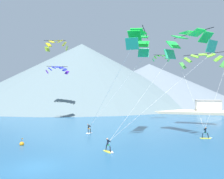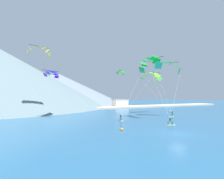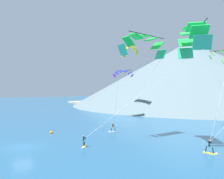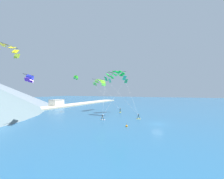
{
  "view_description": "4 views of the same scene",
  "coord_description": "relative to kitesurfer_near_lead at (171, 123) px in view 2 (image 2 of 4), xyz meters",
  "views": [
    {
      "loc": [
        11.87,
        -17.18,
        6.81
      ],
      "look_at": [
        2.54,
        17.06,
        7.1
      ],
      "focal_mm": 35.0,
      "sensor_mm": 36.0,
      "label": 1
    },
    {
      "loc": [
        -22.03,
        -19.68,
        5.98
      ],
      "look_at": [
        -3.18,
        16.1,
        7.42
      ],
      "focal_mm": 28.0,
      "sensor_mm": 36.0,
      "label": 2
    },
    {
      "loc": [
        30.06,
        -8.23,
        7.55
      ],
      "look_at": [
        -1.72,
        16.14,
        7.61
      ],
      "focal_mm": 35.0,
      "sensor_mm": 36.0,
      "label": 3
    },
    {
      "loc": [
        -41.06,
        -4.95,
        8.49
      ],
      "look_at": [
        -0.43,
        12.89,
        9.14
      ],
      "focal_mm": 24.0,
      "sensor_mm": 36.0,
      "label": 4
    }
  ],
  "objects": [
    {
      "name": "parafoil_kite_distant_mid_solo",
      "position": [
        -22.59,
        28.18,
        18.81
      ],
      "size": [
        6.53,
        2.92,
        3.01
      ],
      "color": "#A3C538"
    },
    {
      "name": "kitesurfer_mid_center",
      "position": [
        11.59,
        10.55,
        0.08
      ],
      "size": [
        1.78,
        0.73,
        1.76
      ],
      "color": "yellow",
      "rests_on": "ground"
    },
    {
      "name": "race_marker_buoy",
      "position": [
        -11.57,
        0.25,
        -0.29
      ],
      "size": [
        0.56,
        0.56,
        1.02
      ],
      "color": "orange",
      "rests_on": "ground"
    },
    {
      "name": "parafoil_kite_near_lead",
      "position": [
        9.1,
        10.48,
        13.75
      ],
      "size": [
        12.82,
        13.62,
        14.32
      ],
      "color": "#33B87E"
    },
    {
      "name": "kitesurfer_near_lead",
      "position": [
        0.0,
        0.0,
        0.0
      ],
      "size": [
        1.6,
        1.4,
        1.66
      ],
      "color": "yellow",
      "rests_on": "ground"
    },
    {
      "name": "parafoil_kite_distant_high_outer",
      "position": [
        4.41,
        27.41,
        14.11
      ],
      "size": [
        4.02,
        2.35,
        1.58
      ],
      "color": "green"
    },
    {
      "name": "parafoil_kite_mid_center",
      "position": [
        12.36,
        20.41,
        12.35
      ],
      "size": [
        8.48,
        11.81,
        12.7
      ],
      "color": "#55BF49"
    },
    {
      "name": "shore_building_promenade_mid",
      "position": [
        -21.83,
        53.6,
        1.7
      ],
      "size": [
        9.36,
        5.57,
        4.28
      ],
      "color": "silver",
      "rests_on": "ground"
    },
    {
      "name": "parafoil_kite_distant_low_drift",
      "position": [
        -19.66,
        23.53,
        11.66
      ],
      "size": [
        4.81,
        4.49,
        2.0
      ],
      "color": "#6829B9"
    },
    {
      "name": "shore_building_quay_east",
      "position": [
        -32.15,
        51.51,
        1.49
      ],
      "size": [
        6.48,
        6.57,
        3.85
      ],
      "color": "silver",
      "rests_on": "ground"
    },
    {
      "name": "parafoil_kite_near_trail",
      "position": [
        2.09,
        8.92,
        13.98
      ],
      "size": [
        9.24,
        8.15,
        14.48
      ],
      "color": "#2DC88B"
    },
    {
      "name": "ground_plane",
      "position": [
        -5.19,
        -6.17,
        -0.45
      ],
      "size": [
        400.0,
        400.0,
        0.0
      ],
      "primitive_type": "plane",
      "color": "#23567F"
    },
    {
      "name": "shore_building_harbour_front",
      "position": [
        17.79,
        50.88,
        1.61
      ],
      "size": [
        7.41,
        4.92,
        4.1
      ],
      "color": "silver",
      "rests_on": "ground"
    },
    {
      "name": "shoreline_strip",
      "position": [
        -5.19,
        49.07,
        -0.1
      ],
      "size": [
        180.0,
        10.0,
        0.7
      ],
      "primitive_type": "cube",
      "color": "beige",
      "rests_on": "ground"
    },
    {
      "name": "kitesurfer_near_trail",
      "position": [
        -6.17,
        9.42,
        -0.02
      ],
      "size": [
        0.64,
        1.77,
        1.61
      ],
      "color": "white",
      "rests_on": "ground"
    },
    {
      "name": "mountain_peak_west_ridge",
      "position": [
        -5.19,
        98.85,
        10.56
      ],
      "size": [
        93.92,
        93.92,
        22.02
      ],
      "color": "slate",
      "rests_on": "ground"
    }
  ]
}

